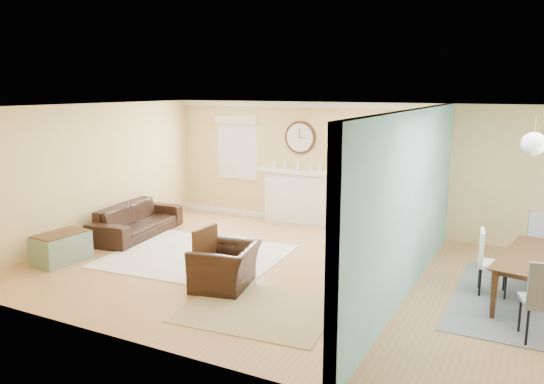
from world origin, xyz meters
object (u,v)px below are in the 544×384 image
object	(u,v)px
green_chair	(385,225)
credenza	(413,233)
sofa	(137,220)
eames_chair	(226,266)

from	to	relation	value
green_chair	credenza	size ratio (longest dim) A/B	0.47
green_chair	credenza	distance (m)	0.79
sofa	credenza	xyz separation A→B (m)	(5.13, 1.25, 0.09)
green_chair	credenza	world-z (taller)	credenza
eames_chair	green_chair	xyz separation A→B (m)	(1.46, 3.30, 0.03)
sofa	eames_chair	world-z (taller)	eames_chair
sofa	credenza	bearing A→B (deg)	-83.58
eames_chair	sofa	bearing A→B (deg)	-128.36
sofa	green_chair	size ratio (longest dim) A/B	2.80
sofa	green_chair	bearing A→B (deg)	-76.21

